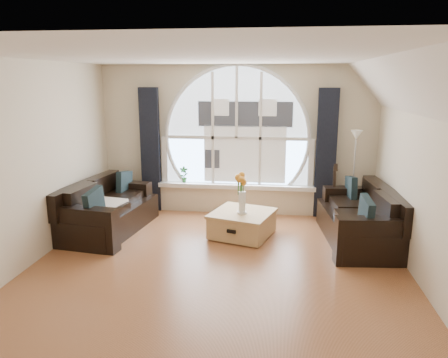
# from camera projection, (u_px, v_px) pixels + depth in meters

# --- Properties ---
(ground) EXTENTS (5.00, 5.50, 0.01)m
(ground) POSITION_uv_depth(u_px,v_px,m) (215.00, 274.00, 5.51)
(ground) COLOR brown
(ground) RESTS_ON ground
(ceiling) EXTENTS (5.00, 5.50, 0.01)m
(ceiling) POSITION_uv_depth(u_px,v_px,m) (214.00, 56.00, 4.89)
(ceiling) COLOR silver
(ceiling) RESTS_ON ground
(wall_back) EXTENTS (5.00, 0.01, 2.70)m
(wall_back) POSITION_uv_depth(u_px,v_px,m) (237.00, 140.00, 7.86)
(wall_back) COLOR beige
(wall_back) RESTS_ON ground
(wall_front) EXTENTS (5.00, 0.01, 2.70)m
(wall_front) POSITION_uv_depth(u_px,v_px,m) (146.00, 269.00, 2.54)
(wall_front) COLOR beige
(wall_front) RESTS_ON ground
(wall_left) EXTENTS (0.01, 5.50, 2.70)m
(wall_left) POSITION_uv_depth(u_px,v_px,m) (22.00, 167.00, 5.51)
(wall_left) COLOR beige
(wall_left) RESTS_ON ground
(wall_right) EXTENTS (0.01, 5.50, 2.70)m
(wall_right) POSITION_uv_depth(u_px,v_px,m) (431.00, 178.00, 4.89)
(wall_right) COLOR beige
(wall_right) RESTS_ON ground
(attic_slope) EXTENTS (0.92, 5.50, 0.72)m
(attic_slope) POSITION_uv_depth(u_px,v_px,m) (413.00, 88.00, 4.70)
(attic_slope) COLOR silver
(attic_slope) RESTS_ON ground
(arched_window) EXTENTS (2.60, 0.06, 2.15)m
(arched_window) POSITION_uv_depth(u_px,v_px,m) (237.00, 125.00, 7.76)
(arched_window) COLOR silver
(arched_window) RESTS_ON wall_back
(window_sill) EXTENTS (2.90, 0.22, 0.08)m
(window_sill) POSITION_uv_depth(u_px,v_px,m) (236.00, 186.00, 7.95)
(window_sill) COLOR white
(window_sill) RESTS_ON wall_back
(window_frame) EXTENTS (2.76, 0.08, 2.15)m
(window_frame) POSITION_uv_depth(u_px,v_px,m) (237.00, 126.00, 7.74)
(window_frame) COLOR white
(window_frame) RESTS_ON wall_back
(neighbor_house) EXTENTS (1.70, 0.02, 1.50)m
(neighbor_house) POSITION_uv_depth(u_px,v_px,m) (245.00, 133.00, 7.76)
(neighbor_house) COLOR silver
(neighbor_house) RESTS_ON wall_back
(curtain_left) EXTENTS (0.35, 0.12, 2.30)m
(curtain_left) POSITION_uv_depth(u_px,v_px,m) (151.00, 150.00, 7.98)
(curtain_left) COLOR black
(curtain_left) RESTS_ON ground
(curtain_right) EXTENTS (0.35, 0.12, 2.30)m
(curtain_right) POSITION_uv_depth(u_px,v_px,m) (326.00, 154.00, 7.59)
(curtain_right) COLOR black
(curtain_right) RESTS_ON ground
(sofa_left) EXTENTS (1.17, 1.97, 0.83)m
(sofa_left) POSITION_uv_depth(u_px,v_px,m) (109.00, 207.00, 7.01)
(sofa_left) COLOR black
(sofa_left) RESTS_ON ground
(sofa_right) EXTENTS (1.13, 1.98, 0.85)m
(sofa_right) POSITION_uv_depth(u_px,v_px,m) (360.00, 217.00, 6.53)
(sofa_right) COLOR black
(sofa_right) RESTS_ON ground
(coffee_chest) EXTENTS (1.12, 1.12, 0.44)m
(coffee_chest) POSITION_uv_depth(u_px,v_px,m) (242.00, 223.00, 6.81)
(coffee_chest) COLOR tan
(coffee_chest) RESTS_ON ground
(throw_blanket) EXTENTS (0.65, 0.65, 0.10)m
(throw_blanket) POSITION_uv_depth(u_px,v_px,m) (104.00, 206.00, 6.73)
(throw_blanket) COLOR silver
(throw_blanket) RESTS_ON sofa_left
(vase_flowers) EXTENTS (0.24, 0.24, 0.70)m
(vase_flowers) POSITION_uv_depth(u_px,v_px,m) (242.00, 189.00, 6.62)
(vase_flowers) COLOR white
(vase_flowers) RESTS_ON coffee_chest
(floor_lamp) EXTENTS (0.24, 0.24, 1.60)m
(floor_lamp) POSITION_uv_depth(u_px,v_px,m) (354.00, 176.00, 7.44)
(floor_lamp) COLOR #B2B2B2
(floor_lamp) RESTS_ON ground
(guitar) EXTENTS (0.37, 0.25, 1.06)m
(guitar) POSITION_uv_depth(u_px,v_px,m) (333.00, 193.00, 7.40)
(guitar) COLOR brown
(guitar) RESTS_ON ground
(potted_plant) EXTENTS (0.18, 0.15, 0.31)m
(potted_plant) POSITION_uv_depth(u_px,v_px,m) (184.00, 174.00, 8.03)
(potted_plant) COLOR #1E6023
(potted_plant) RESTS_ON window_sill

